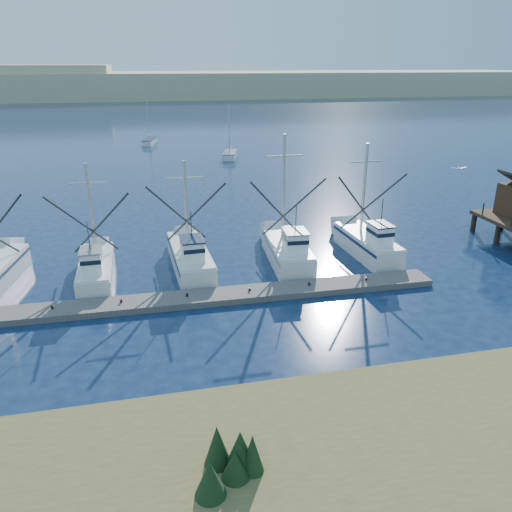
# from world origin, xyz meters

# --- Properties ---
(ground) EXTENTS (500.00, 500.00, 0.00)m
(ground) POSITION_xyz_m (0.00, 0.00, 0.00)
(ground) COLOR #0C1835
(ground) RESTS_ON ground
(shore_bank) EXTENTS (40.00, 10.00, 1.60)m
(shore_bank) POSITION_xyz_m (-8.00, -10.00, 0.80)
(shore_bank) COLOR #4C422D
(shore_bank) RESTS_ON ground
(floating_dock) EXTENTS (30.75, 2.44, 0.41)m
(floating_dock) POSITION_xyz_m (-6.64, 6.43, 0.20)
(floating_dock) COLOR #625C57
(floating_dock) RESTS_ON ground
(dune_ridge) EXTENTS (360.00, 60.00, 10.00)m
(dune_ridge) POSITION_xyz_m (0.00, 210.00, 5.00)
(dune_ridge) COLOR tan
(dune_ridge) RESTS_ON ground
(trawler_fleet) EXTENTS (29.92, 8.57, 9.33)m
(trawler_fleet) POSITION_xyz_m (-6.27, 11.46, 0.97)
(trawler_fleet) COLOR silver
(trawler_fleet) RESTS_ON ground
(sailboat_near) EXTENTS (3.16, 5.83, 8.10)m
(sailboat_near) POSITION_xyz_m (3.78, 55.59, 0.50)
(sailboat_near) COLOR silver
(sailboat_near) RESTS_ON ground
(sailboat_far) EXTENTS (2.93, 6.40, 8.10)m
(sailboat_far) POSITION_xyz_m (-8.10, 73.23, 0.50)
(sailboat_far) COLOR silver
(sailboat_far) RESTS_ON ground
(flying_gull) EXTENTS (1.12, 0.20, 0.20)m
(flying_gull) POSITION_xyz_m (12.01, 8.89, 7.13)
(flying_gull) COLOR white
(flying_gull) RESTS_ON ground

